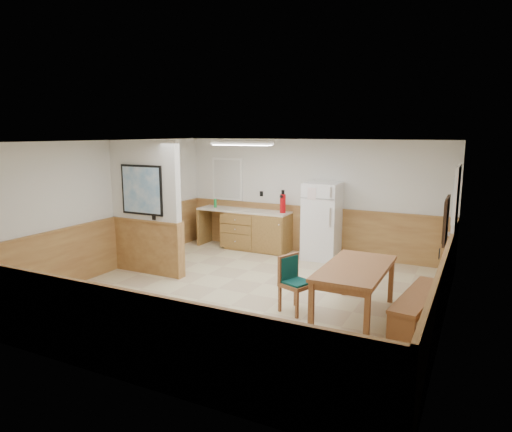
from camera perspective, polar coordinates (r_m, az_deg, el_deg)
The scene contains 20 objects.
ground at distance 7.68m, azimuth -1.00°, elevation -9.70°, with size 6.00×6.00×0.00m, color beige.
ceiling at distance 7.21m, azimuth -1.06°, elevation 9.29°, with size 6.00×6.00×0.02m, color white.
back_wall at distance 10.07m, azimuth 6.88°, elevation 2.39°, with size 6.00×0.02×2.50m, color silver.
right_wall at distance 6.55m, azimuth 22.96°, elevation -2.67°, with size 0.02×6.00×2.50m, color silver.
left_wall at distance 9.11m, azimuth -18.02°, elevation 1.11°, with size 0.02×6.00×2.50m, color silver.
wainscot_back at distance 10.18m, azimuth 6.76°, elevation -1.81°, with size 6.00×0.04×1.00m, color #B58A48.
wainscot_right at distance 6.75m, azimuth 22.34°, elevation -8.87°, with size 0.04×6.00×1.00m, color #B58A48.
wainscot_left at distance 9.24m, azimuth -17.67°, elevation -3.49°, with size 0.04×6.00×1.00m, color #B58A48.
partition_wall at distance 8.75m, azimuth -13.61°, elevation 0.85°, with size 1.50×0.20×2.50m.
kitchen_counter at distance 10.38m, azimuth -0.10°, elevation -1.72°, with size 2.20×0.61×1.00m.
exterior_door at distance 8.46m, azimuth 23.49°, elevation -1.30°, with size 0.07×1.02×2.15m.
kitchen_window at distance 10.89m, azimuth -3.62°, elevation 4.63°, with size 0.80×0.04×1.00m.
wall_painting at distance 6.20m, azimuth 22.66°, elevation -0.51°, with size 0.04×0.50×0.60m.
fluorescent_fixture at distance 8.74m, azimuth -1.78°, elevation 9.13°, with size 1.20×0.30×0.09m.
refrigerator at distance 9.67m, azimuth 8.24°, elevation -0.62°, with size 0.73×0.73×1.62m.
dining_table at distance 6.75m, azimuth 12.30°, elevation -6.93°, with size 0.87×1.73×0.75m.
dining_bench at distance 6.79m, azimuth 19.56°, elevation -9.97°, with size 0.57×1.70×0.45m.
dining_chair at distance 6.87m, azimuth 4.58°, elevation -7.80°, with size 0.66×0.55×0.85m.
fire_extinguisher at distance 10.01m, azimuth 3.37°, elevation 1.65°, with size 0.15×0.15×0.50m.
soap_bottle at distance 10.77m, azimuth -5.11°, elevation 1.61°, with size 0.06×0.06×0.20m, color #1A933E.
Camera 1 is at (3.33, -6.40, 2.64)m, focal length 32.00 mm.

